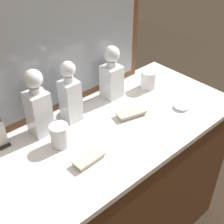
# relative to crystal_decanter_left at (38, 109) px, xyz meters

# --- Properties ---
(dresser) EXTENTS (1.27, 0.61, 0.87)m
(dresser) POSITION_rel_crystal_decanter_left_xyz_m (0.26, -0.18, -0.56)
(dresser) COLOR brown
(dresser) RESTS_ON ground_plane
(dresser_mirror) EXTENTS (0.86, 0.03, 0.75)m
(dresser_mirror) POSITION_rel_crystal_decanter_left_xyz_m (0.26, 0.10, 0.25)
(dresser_mirror) COLOR brown
(dresser_mirror) RESTS_ON dresser
(crystal_decanter_left) EXTENTS (0.09, 0.09, 0.31)m
(crystal_decanter_left) POSITION_rel_crystal_decanter_left_xyz_m (0.00, 0.00, 0.00)
(crystal_decanter_left) COLOR white
(crystal_decanter_left) RESTS_ON dresser
(crystal_decanter_right) EXTENTS (0.08, 0.08, 0.30)m
(crystal_decanter_right) POSITION_rel_crystal_decanter_left_xyz_m (0.16, -0.01, -0.00)
(crystal_decanter_right) COLOR white
(crystal_decanter_right) RESTS_ON dresser
(crystal_decanter_center) EXTENTS (0.09, 0.09, 0.28)m
(crystal_decanter_center) POSITION_rel_crystal_decanter_left_xyz_m (0.43, 0.01, -0.01)
(crystal_decanter_center) COLOR white
(crystal_decanter_center) RESTS_ON dresser
(crystal_tumbler_far_left) EXTENTS (0.08, 0.08, 0.10)m
(crystal_tumbler_far_left) POSITION_rel_crystal_decanter_left_xyz_m (0.01, -0.13, -0.08)
(crystal_tumbler_far_left) COLOR white
(crystal_tumbler_far_left) RESTS_ON dresser
(crystal_tumbler_far_right) EXTENTS (0.08, 0.08, 0.10)m
(crystal_tumbler_far_right) POSITION_rel_crystal_decanter_left_xyz_m (0.63, -0.06, -0.08)
(crystal_tumbler_far_right) COLOR white
(crystal_tumbler_far_right) RESTS_ON dresser
(silver_brush_center) EXTENTS (0.15, 0.10, 0.02)m
(silver_brush_center) POSITION_rel_crystal_decanter_left_xyz_m (0.38, -0.18, -0.11)
(silver_brush_center) COLOR #B7A88C
(silver_brush_center) RESTS_ON dresser
(silver_brush_far_left) EXTENTS (0.13, 0.06, 0.02)m
(silver_brush_far_left) POSITION_rel_crystal_decanter_left_xyz_m (0.04, -0.29, -0.11)
(silver_brush_far_left) COLOR #B7A88C
(silver_brush_far_left) RESTS_ON dresser
(porcelain_dish) EXTENTS (0.07, 0.07, 0.01)m
(porcelain_dish) POSITION_rel_crystal_decanter_left_xyz_m (0.61, -0.30, -0.12)
(porcelain_dish) COLOR silver
(porcelain_dish) RESTS_ON dresser
(napkin_holder) EXTENTS (0.05, 0.05, 0.11)m
(napkin_holder) POSITION_rel_crystal_decanter_left_xyz_m (-0.17, 0.03, -0.08)
(napkin_holder) COLOR black
(napkin_holder) RESTS_ON dresser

